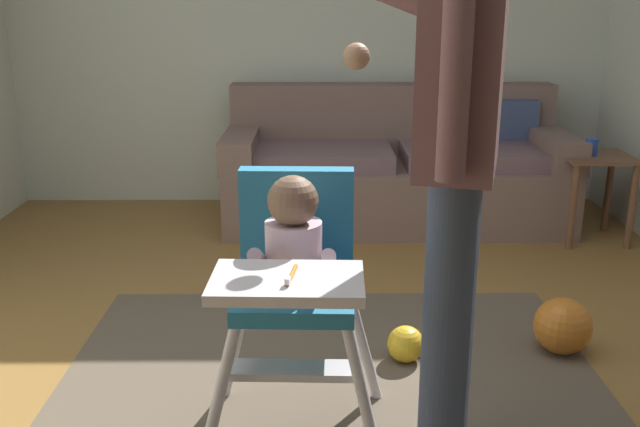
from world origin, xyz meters
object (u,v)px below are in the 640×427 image
adult_standing (456,160)px  side_table (594,178)px  toy_ball (563,326)px  high_chair (294,265)px  sippy_cup (592,147)px  toy_ball_second (406,344)px  couch (396,171)px

adult_standing → side_table: size_ratio=3.30×
toy_ball → high_chair: bearing=-150.3°
adult_standing → sippy_cup: (1.24, 2.17, -0.41)m
toy_ball_second → sippy_cup: size_ratio=1.48×
high_chair → toy_ball: size_ratio=3.90×
adult_standing → side_table: 2.59m
toy_ball → side_table: 1.59m
couch → toy_ball_second: bearing=-4.9°
couch → adult_standing: size_ratio=1.26×
toy_ball → couch: bearing=104.8°
side_table → sippy_cup: size_ratio=5.20×
high_chair → toy_ball: bearing=121.7°
adult_standing → toy_ball_second: adult_standing is taller
couch → sippy_cup: bearing=69.6°
high_chair → sippy_cup: size_ratio=9.13×
adult_standing → toy_ball_second: (-0.02, 0.67, -0.90)m
adult_standing → toy_ball: bearing=-114.4°
toy_ball_second → sippy_cup: sippy_cup is taller
sippy_cup → toy_ball_second: bearing=-130.0°
side_table → toy_ball_second: bearing=-130.7°
couch → sippy_cup: couch is taller
adult_standing → sippy_cup: adult_standing is taller
couch → side_table: size_ratio=4.16×
adult_standing → toy_ball: 1.30m
high_chair → sippy_cup: 2.65m
sippy_cup → high_chair: bearing=-129.5°
high_chair → adult_standing: 0.58m
high_chair → sippy_cup: high_chair is taller
adult_standing → sippy_cup: 2.53m
adult_standing → sippy_cup: size_ratio=17.17×
couch → toy_ball_second: 1.93m
side_table → sippy_cup: 0.19m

